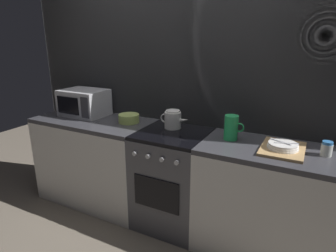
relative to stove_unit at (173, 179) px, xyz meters
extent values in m
plane|color=#6B6054|center=(0.00, 0.00, -0.45)|extent=(8.00, 8.00, 0.00)
cube|color=gray|center=(0.00, 0.33, 0.75)|extent=(3.60, 0.05, 2.40)
cube|color=#BCBCC1|center=(0.00, 0.30, 0.75)|extent=(3.58, 0.01, 2.39)
cube|color=silver|center=(-0.90, 0.00, -0.02)|extent=(1.20, 0.60, 0.86)
cube|color=#38383D|center=(-0.90, 0.00, 0.43)|extent=(1.20, 0.60, 0.04)
cube|color=#4C4C51|center=(0.00, 0.00, -0.01)|extent=(0.60, 0.60, 0.87)
cube|color=black|center=(0.00, 0.00, 0.44)|extent=(0.59, 0.59, 0.03)
cube|color=black|center=(0.00, -0.30, 0.00)|extent=(0.42, 0.01, 0.28)
cylinder|color=#B7B7BC|center=(-0.19, -0.32, 0.33)|extent=(0.04, 0.02, 0.04)
cylinder|color=#B7B7BC|center=(-0.06, -0.32, 0.33)|extent=(0.04, 0.02, 0.04)
cylinder|color=#B7B7BC|center=(0.06, -0.32, 0.33)|extent=(0.04, 0.02, 0.04)
cylinder|color=#B7B7BC|center=(0.19, -0.32, 0.33)|extent=(0.04, 0.02, 0.04)
cube|color=silver|center=(0.90, 0.00, -0.02)|extent=(1.20, 0.60, 0.86)
cube|color=#38383D|center=(0.90, 0.00, 0.43)|extent=(1.20, 0.60, 0.04)
cube|color=#B2B2B7|center=(-1.08, 0.08, 0.59)|extent=(0.46, 0.34, 0.27)
cube|color=black|center=(-1.13, -0.09, 0.59)|extent=(0.28, 0.01, 0.17)
cube|color=#333338|center=(-0.91, -0.09, 0.59)|extent=(0.09, 0.01, 0.21)
cylinder|color=white|center=(-0.05, 0.11, 0.53)|extent=(0.15, 0.15, 0.15)
cylinder|color=white|center=(-0.05, 0.11, 0.61)|extent=(0.13, 0.13, 0.02)
cone|color=white|center=(0.06, 0.11, 0.54)|extent=(0.10, 0.04, 0.05)
torus|color=white|center=(-0.14, 0.11, 0.53)|extent=(0.08, 0.01, 0.08)
cylinder|color=#B7D166|center=(-0.51, 0.07, 0.49)|extent=(0.20, 0.20, 0.08)
cylinder|color=green|center=(0.49, 0.06, 0.55)|extent=(0.11, 0.11, 0.20)
torus|color=green|center=(0.56, 0.06, 0.56)|extent=(0.08, 0.01, 0.08)
cube|color=tan|center=(0.90, 0.01, 0.46)|extent=(0.30, 0.40, 0.02)
cylinder|color=white|center=(0.90, -0.01, 0.48)|extent=(0.22, 0.22, 0.01)
cylinder|color=white|center=(0.90, -0.01, 0.49)|extent=(0.21, 0.21, 0.01)
cylinder|color=white|center=(0.90, -0.01, 0.51)|extent=(0.21, 0.21, 0.01)
cylinder|color=silver|center=(0.92, -0.01, 0.52)|extent=(0.16, 0.07, 0.01)
cube|color=silver|center=(0.88, 0.00, 0.52)|extent=(0.16, 0.09, 0.00)
cylinder|color=silver|center=(1.18, 0.04, 0.49)|extent=(0.08, 0.08, 0.08)
cylinder|color=#2D6BAD|center=(1.18, 0.04, 0.55)|extent=(0.07, 0.07, 0.02)
camera|label=1|loc=(1.06, -2.13, 1.25)|focal=30.90mm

